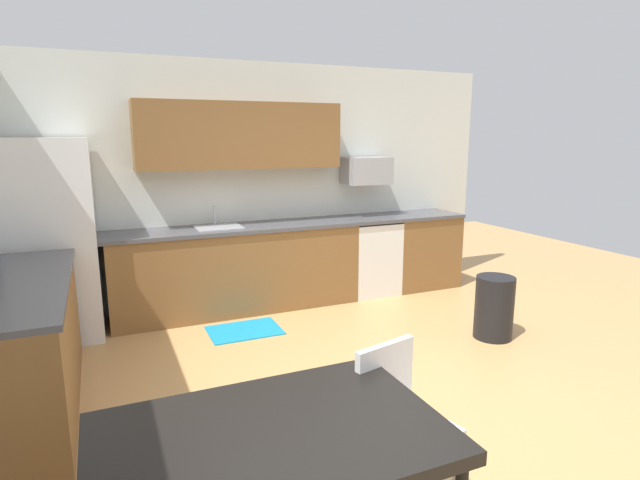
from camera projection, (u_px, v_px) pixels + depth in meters
The scene contains 17 objects.
ground_plane at pixel (374, 397), 3.78m from camera, with size 12.00×12.00×0.00m, color tan.
wall_back at pixel (263, 184), 5.88m from camera, with size 5.80×0.10×2.70m, color silver.
cabinet_run_back at pixel (238, 270), 5.59m from camera, with size 2.67×0.60×0.90m, color brown.
cabinet_run_back_right at pixel (420, 251), 6.52m from camera, with size 0.88×0.60×0.90m, color brown.
cabinet_run_left at pixel (25, 351), 3.50m from camera, with size 0.60×2.00×0.90m, color brown.
countertop_back at pixel (273, 226), 5.66m from camera, with size 4.80×0.64×0.04m, color #4C4C51.
countertop_left at pixel (17, 285), 3.41m from camera, with size 0.64×2.00×0.04m, color #4C4C51.
upper_cabinets_back at pixel (241, 136), 5.46m from camera, with size 2.20×0.34×0.70m, color brown.
refrigerator at pixel (52, 241), 4.72m from camera, with size 0.76×0.70×1.88m, color white.
oven_range at pixel (369, 256), 6.23m from camera, with size 0.60×0.60×0.91m.
microwave at pixel (366, 171), 6.11m from camera, with size 0.54×0.36×0.32m, color #9EA0A5.
sink_basin at pixel (219, 233), 5.43m from camera, with size 0.48×0.40×0.14m, color #A5A8AD.
sink_faucet at pixel (215, 216), 5.55m from camera, with size 0.02×0.02×0.24m, color #B2B5BA.
dining_table at pixel (271, 445), 2.04m from camera, with size 1.40×0.90×0.74m.
chair_near_table at pixel (399, 414), 2.60m from camera, with size 0.48×0.48×0.85m.
trash_bin at pixel (494, 307), 4.83m from camera, with size 0.36×0.36×0.60m, color black.
floor_mat at pixel (245, 330), 5.05m from camera, with size 0.70×0.50×0.01m, color #198CBF.
Camera 1 is at (-1.76, -3.01, 1.90)m, focal length 28.62 mm.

